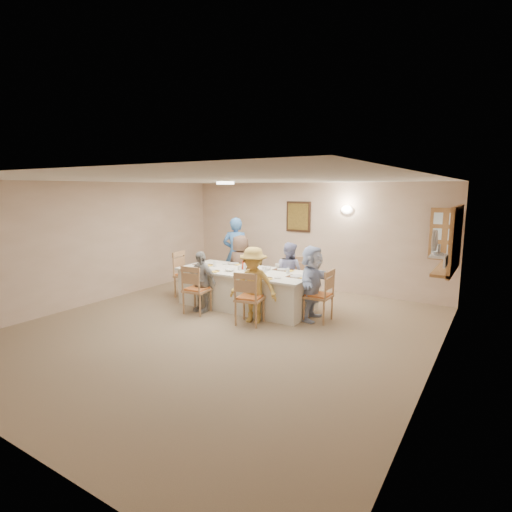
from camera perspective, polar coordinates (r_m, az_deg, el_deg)
The scene contains 49 objects.
ground at distance 6.89m, azimuth -4.85°, elevation -10.47°, with size 7.00×7.00×0.00m, color #837156.
room_walls at distance 6.52m, azimuth -5.04°, elevation 2.13°, with size 7.00×7.00×7.00m.
wall_picture at distance 9.62m, azimuth 6.06°, elevation 5.62°, with size 0.62×0.05×0.72m.
wall_sconce at distance 9.12m, azimuth 12.84°, elevation 6.48°, with size 0.26×0.09×0.18m, color white.
ceiling_light at distance 8.27m, azimuth -4.41°, elevation 10.34°, with size 0.36×0.36×0.05m, color white.
serving_hatch at distance 7.64m, azimuth 26.63°, elevation 2.13°, with size 0.06×1.50×1.15m, color olive.
hatch_sill at distance 7.73m, azimuth 25.45°, elevation -1.66°, with size 0.30×1.50×0.05m, color olive.
shutter_door at distance 8.42m, azimuth 25.38°, elevation 2.82°, with size 0.55×0.04×1.00m, color olive.
fan_shelf at distance 6.33m, azimuth 24.62°, elevation 0.01°, with size 0.22×0.36×0.03m, color white.
desk_fan at distance 6.31m, azimuth 24.45°, elevation 1.38°, with size 0.30×0.30×0.28m, color #A5A5A8, non-canonical shape.
dining_table at distance 8.00m, azimuth -1.39°, elevation -4.71°, with size 2.76×1.17×0.76m, color silver.
chair_back_left at distance 8.96m, azimuth -1.78°, elevation -2.65°, with size 0.44×0.44×0.92m, color tan, non-canonical shape.
chair_back_right at distance 8.36m, azimuth 5.08°, elevation -3.43°, with size 0.46×0.46×0.96m, color tan, non-canonical shape.
chair_front_left at distance 7.71m, azimuth -8.43°, elevation -4.66°, with size 0.45×0.45×0.94m, color tan, non-canonical shape.
chair_front_right at distance 7.01m, azimuth -0.90°, elevation -5.93°, with size 0.46×0.46×0.96m, color tan, non-canonical shape.
chair_left_end at distance 8.90m, azimuth -9.76°, elevation -2.57°, with size 0.48×0.48×1.01m, color tan, non-canonical shape.
chair_right_end at distance 7.27m, azimuth 8.90°, elevation -5.51°, with size 0.46×0.46×0.96m, color tan, non-canonical shape.
diner_back_left at distance 8.82m, azimuth -2.22°, elevation -1.39°, with size 0.67×0.44×1.36m, color brown.
diner_back_right at distance 8.22m, azimuth 4.72°, elevation -2.48°, with size 0.67×0.55×1.29m, color #9396C9.
diner_front_left at distance 7.77m, azimuth -7.88°, elevation -3.64°, with size 0.70×0.30×1.18m, color #9F9F9F.
diner_front_right at distance 7.06m, azimuth -0.38°, elevation -4.17°, with size 0.96×0.67×1.36m, color gold.
diner_right_end at distance 7.27m, azimuth 8.00°, elevation -3.83°, with size 0.53×1.30×1.36m, color #C9D9FE.
caregiver at distance 9.42m, azimuth -2.89°, elevation 0.38°, with size 0.73×0.62×1.70m, color #3E72BA.
placemat_fl at distance 7.93m, azimuth -6.70°, elevation -2.07°, with size 0.35×0.26×0.01m, color #472B19.
plate_fl at distance 7.93m, azimuth -6.71°, elevation -2.00°, with size 0.24×0.24×0.01m, color white.
napkin_fl at distance 7.78m, azimuth -5.90°, elevation -2.23°, with size 0.13×0.13×0.01m, color yellow.
placemat_fr at distance 7.26m, azimuth 0.73°, elevation -3.10°, with size 0.34×0.26×0.01m, color #472B19.
plate_fr at distance 7.26m, azimuth 0.73°, elevation -3.02°, with size 0.24×0.24×0.01m, color white.
napkin_fr at distance 7.12m, azimuth 1.76°, elevation -3.29°, with size 0.13×0.13×0.01m, color yellow.
placemat_bl at distance 8.59m, azimuth -3.20°, elevation -1.12°, with size 0.34×0.25×0.01m, color #472B19.
plate_bl at distance 8.59m, azimuth -3.20°, elevation -1.05°, with size 0.22×0.22×0.01m, color white.
napkin_bl at distance 8.45m, azimuth -2.40°, elevation -1.25°, with size 0.14×0.14×0.01m, color yellow.
placemat_br at distance 7.97m, azimuth 3.87°, elevation -1.97°, with size 0.37×0.27×0.01m, color #472B19.
plate_br at distance 7.97m, azimuth 3.87°, elevation -1.90°, with size 0.23×0.23×0.01m, color white.
napkin_br at distance 7.85m, azimuth 4.85°, elevation -2.12°, with size 0.13×0.13×0.01m, color yellow.
placemat_le at distance 8.56m, azimuth -7.56°, elevation -1.22°, with size 0.37×0.28×0.01m, color #472B19.
plate_le at distance 8.56m, azimuth -7.56°, elevation -1.16°, with size 0.23×0.23×0.01m, color white.
napkin_le at distance 8.41m, azimuth -6.83°, elevation -1.36°, with size 0.14×0.14×0.01m, color yellow.
placemat_re at distance 7.37m, azimuth 5.89°, elevation -2.95°, with size 0.36×0.27×0.01m, color #472B19.
plate_re at distance 7.37m, azimuth 5.89°, elevation -2.87°, with size 0.25×0.25×0.02m, color white.
napkin_re at distance 7.25m, azimuth 6.99°, elevation -3.12°, with size 0.15×0.15×0.01m, color yellow.
teacup_a at distance 8.11m, azimuth -7.44°, elevation -1.50°, with size 0.16×0.16×0.10m, color white.
teacup_b at distance 8.10m, azimuth 3.11°, elevation -1.45°, with size 0.11×0.11×0.09m, color white.
bowl_a at distance 7.85m, azimuth -3.77°, elevation -1.99°, with size 0.21×0.21×0.05m, color white.
bowl_b at distance 7.96m, azimuth 1.48°, elevation -1.77°, with size 0.19×0.19×0.06m, color white.
condiment_ketchup at distance 7.98m, azimuth -1.74°, elevation -1.13°, with size 0.11×0.11×0.23m, color #B7290F.
condiment_brown at distance 7.91m, azimuth -0.69°, elevation -1.30°, with size 0.12×0.12×0.20m, color #381F0F.
condiment_malt at distance 7.79m, azimuth -1.02°, elevation -1.69°, with size 0.14×0.14×0.15m, color #381F0F.
drinking_glass at distance 8.03m, azimuth -2.10°, elevation -1.48°, with size 0.06×0.06×0.09m, color silver.
Camera 1 is at (3.90, -5.16, 2.36)m, focal length 28.00 mm.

